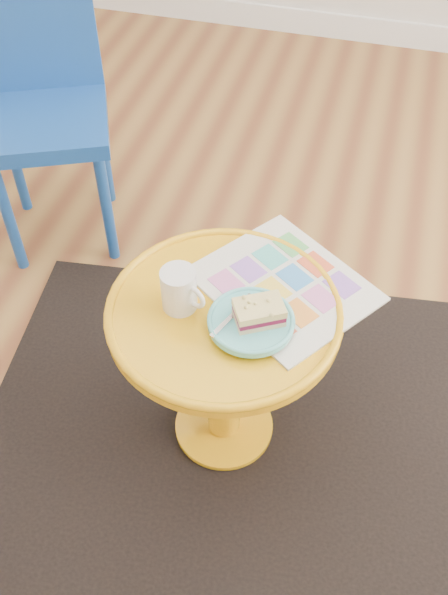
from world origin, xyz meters
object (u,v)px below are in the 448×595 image
(mug, at_px, (180,289))
(plate, at_px, (251,322))
(chair, at_px, (41,94))
(newspaper, at_px, (284,285))
(side_table, at_px, (224,349))

(mug, distance_m, plate, 0.17)
(chair, height_order, newspaper, chair)
(mug, bearing_deg, plate, 15.81)
(chair, distance_m, newspaper, 1.05)
(newspaper, height_order, plate, plate)
(mug, bearing_deg, side_table, 30.85)
(chair, xyz_separation_m, mug, (0.67, -0.70, 0.05))
(side_table, xyz_separation_m, chair, (-0.77, 0.69, 0.14))
(side_table, bearing_deg, mug, -172.00)
(side_table, bearing_deg, plate, -26.07)
(newspaper, xyz_separation_m, plate, (-0.04, -0.14, 0.02))
(chair, xyz_separation_m, newspaper, (0.88, -0.58, -0.00))
(newspaper, bearing_deg, side_table, -100.88)
(mug, xyz_separation_m, plate, (0.16, -0.02, -0.03))
(side_table, distance_m, newspaper, 0.21)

